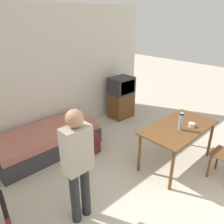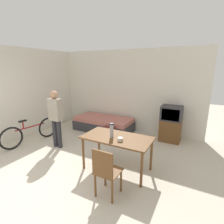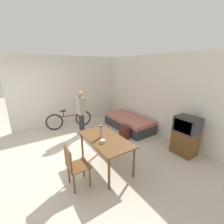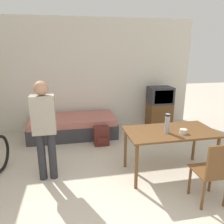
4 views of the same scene
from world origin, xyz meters
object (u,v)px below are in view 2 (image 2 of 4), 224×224
Objects in this scene: person_standing at (56,115)px; backpack at (109,134)px; thermos_flask at (112,130)px; dining_table at (117,141)px; wooden_chair at (106,171)px; tv at (171,124)px; mate_bowl at (120,139)px; bicycle at (31,132)px; daybed at (104,124)px.

person_standing is 1.63m from backpack.
thermos_flask is at bearing -8.47° from person_standing.
wooden_chair is at bearing -75.93° from dining_table.
tv reaches higher than mate_bowl.
bicycle is 2.98m from mate_bowl.
mate_bowl reaches higher than daybed.
daybed is at bearing 131.48° from backpack.
tv is 0.75× the size of dining_table.
bicycle is at bearing 177.46° from thermos_flask.
backpack is at bearing 121.25° from thermos_flask.
dining_table is at bearing -54.64° from backpack.
dining_table is 0.23m from mate_bowl.
person_standing reaches higher than backpack.
person_standing is 2.10m from mate_bowl.
mate_bowl is 1.87m from backpack.
thermos_flask is at bearing -58.75° from backpack.
mate_bowl is at bearing -53.65° from backpack.
thermos_flask is at bearing -110.76° from tv.
bicycle is at bearing 163.48° from wooden_chair.
daybed is at bearing -176.40° from tv.
backpack is at bearing -154.27° from tv.
daybed is 1.41× the size of dining_table.
mate_bowl reaches higher than backpack.
thermos_flask is 2.73× the size of mate_bowl.
tv is 2.20m from dining_table.
tv is 1.84m from backpack.
backpack is at bearing 33.11° from bicycle.
dining_table is 0.87m from wooden_chair.
bicycle is 15.53× the size of mate_bowl.
person_standing is at bearing 173.72° from dining_table.
dining_table is at bearing -1.21° from bicycle.
tv is at bearing 3.60° from daybed.
dining_table is 1.58× the size of wooden_chair.
tv reaches higher than backpack.
daybed is 18.16× the size of mate_bowl.
wooden_chair is 2.41m from person_standing.
backpack is (-1.12, 2.12, -0.30)m from wooden_chair.
tv is 3.25m from person_standing.
wooden_chair is 0.58× the size of person_standing.
dining_table is at bearing -52.48° from daybed.
bicycle is (-3.01, 0.89, -0.18)m from wooden_chair.
tv is at bearing 29.82° from bicycle.
thermos_flask reaches higher than bicycle.
daybed is at bearing 121.48° from wooden_chair.
tv is 2.31m from thermos_flask.
wooden_chair is 0.53× the size of bicycle.
tv is 2.30m from mate_bowl.
wooden_chair is at bearing -62.10° from backpack.
daybed is 3.26m from wooden_chair.
thermos_flask reaches higher than mate_bowl.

